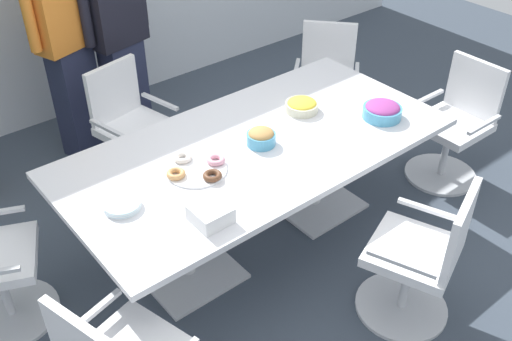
# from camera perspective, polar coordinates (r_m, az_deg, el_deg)

# --- Properties ---
(ground_plane) EXTENTS (10.00, 10.00, 0.01)m
(ground_plane) POSITION_cam_1_polar(r_m,az_deg,el_deg) (4.04, 0.00, -6.38)
(ground_plane) COLOR #3D4754
(conference_table) EXTENTS (2.40, 1.20, 0.75)m
(conference_table) POSITION_cam_1_polar(r_m,az_deg,el_deg) (3.65, 0.00, 0.95)
(conference_table) COLOR silver
(conference_table) RESTS_ON ground
(office_chair_1) EXTENTS (0.70, 0.70, 0.91)m
(office_chair_1) POSITION_cam_1_polar(r_m,az_deg,el_deg) (3.40, 15.66, -8.53)
(office_chair_1) COLOR silver
(office_chair_1) RESTS_ON ground
(office_chair_2) EXTENTS (0.54, 0.54, 0.91)m
(office_chair_2) POSITION_cam_1_polar(r_m,az_deg,el_deg) (4.61, 18.65, 3.83)
(office_chair_2) COLOR silver
(office_chair_2) RESTS_ON ground
(office_chair_3) EXTENTS (0.76, 0.76, 0.91)m
(office_chair_3) POSITION_cam_1_polar(r_m,az_deg,el_deg) (4.97, 6.72, 8.00)
(office_chair_3) COLOR silver
(office_chair_3) RESTS_ON ground
(office_chair_4) EXTENTS (0.64, 0.64, 0.91)m
(office_chair_4) POSITION_cam_1_polar(r_m,az_deg,el_deg) (4.42, -11.84, 3.58)
(office_chair_4) COLOR silver
(office_chair_4) RESTS_ON ground
(person_standing_1) EXTENTS (0.60, 0.35, 1.89)m
(person_standing_1) POSITION_cam_1_polar(r_m,az_deg,el_deg) (4.63, -18.03, 12.39)
(person_standing_1) COLOR #232842
(person_standing_1) RESTS_ON ground
(person_standing_2) EXTENTS (0.61, 0.31, 1.76)m
(person_standing_2) POSITION_cam_1_polar(r_m,az_deg,el_deg) (4.76, -13.22, 12.84)
(person_standing_2) COLOR #232842
(person_standing_2) RESTS_ON ground
(snack_bowl_cookies) EXTENTS (0.18, 0.18, 0.11)m
(snack_bowl_cookies) POSITION_cam_1_polar(r_m,az_deg,el_deg) (3.55, 0.50, 3.28)
(snack_bowl_cookies) COLOR #4C9EC6
(snack_bowl_cookies) RESTS_ON conference_table
(snack_bowl_chips_yellow) EXTENTS (0.22, 0.22, 0.08)m
(snack_bowl_chips_yellow) POSITION_cam_1_polar(r_m,az_deg,el_deg) (3.91, 4.45, 6.31)
(snack_bowl_chips_yellow) COLOR beige
(snack_bowl_chips_yellow) RESTS_ON conference_table
(snack_bowl_candy_mix) EXTENTS (0.25, 0.25, 0.11)m
(snack_bowl_candy_mix) POSITION_cam_1_polar(r_m,az_deg,el_deg) (3.90, 12.14, 5.72)
(snack_bowl_candy_mix) COLOR #4C9EC6
(snack_bowl_candy_mix) RESTS_ON conference_table
(donut_platter) EXTENTS (0.36, 0.36, 0.04)m
(donut_platter) POSITION_cam_1_polar(r_m,az_deg,el_deg) (3.36, -5.77, 0.22)
(donut_platter) COLOR white
(donut_platter) RESTS_ON conference_table
(plate_stack) EXTENTS (0.20, 0.20, 0.04)m
(plate_stack) POSITION_cam_1_polar(r_m,az_deg,el_deg) (3.16, -12.83, -3.27)
(plate_stack) COLOR white
(plate_stack) RESTS_ON conference_table
(napkin_pile) EXTENTS (0.18, 0.18, 0.09)m
(napkin_pile) POSITION_cam_1_polar(r_m,az_deg,el_deg) (2.99, -4.42, -4.22)
(napkin_pile) COLOR white
(napkin_pile) RESTS_ON conference_table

